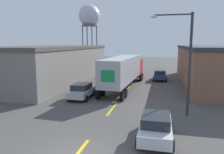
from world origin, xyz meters
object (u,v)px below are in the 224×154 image
object	(u,v)px
semi_truck	(125,69)
parked_car_left_far	(82,91)
parked_car_right_near	(156,127)
street_lamp	(185,56)
parked_car_right_far	(160,75)
water_tower	(89,16)

from	to	relation	value
semi_truck	parked_car_left_far	world-z (taller)	semi_truck
parked_car_left_far	parked_car_right_near	size ratio (longest dim) A/B	1.00
street_lamp	parked_car_left_far	bearing A→B (deg)	161.11
parked_car_right_far	street_lamp	world-z (taller)	street_lamp
semi_truck	water_tower	size ratio (longest dim) A/B	0.92
parked_car_left_far	street_lamp	world-z (taller)	street_lamp
parked_car_right_far	water_tower	distance (m)	35.63
semi_truck	parked_car_right_near	xyz separation A→B (m)	(4.28, -14.43, -1.54)
parked_car_left_far	street_lamp	distance (m)	10.70
parked_car_right_far	semi_truck	bearing A→B (deg)	-122.67
semi_truck	parked_car_right_far	bearing A→B (deg)	60.52
parked_car_right_near	water_tower	size ratio (longest dim) A/B	0.25
semi_truck	water_tower	bearing A→B (deg)	118.58
parked_car_right_near	semi_truck	bearing A→B (deg)	106.53
semi_truck	street_lamp	world-z (taller)	street_lamp
parked_car_right_far	street_lamp	distance (m)	16.75
semi_truck	street_lamp	distance (m)	11.56
parked_car_right_far	street_lamp	bearing A→B (deg)	-83.46
parked_car_right_near	water_tower	bearing A→B (deg)	112.83
water_tower	semi_truck	bearing A→B (deg)	-64.61
parked_car_right_near	street_lamp	bearing A→B (deg)	69.21
semi_truck	street_lamp	bearing A→B (deg)	-54.01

